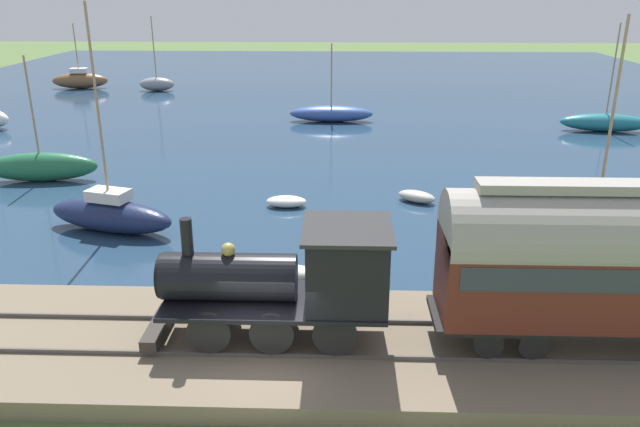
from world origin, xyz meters
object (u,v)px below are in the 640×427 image
Objects in this scene: sailboat_green at (41,167)px; rowboat_mid_harbor at (286,201)px; passenger_coach at (613,258)px; sailboat_navy at (111,214)px; steam_locomotive at (295,275)px; sailboat_teal at (605,122)px; sailboat_blue at (331,113)px; rowboat_far_out at (283,272)px; sailboat_brown at (80,80)px; rowboat_off_pier at (417,196)px; sailboat_black at (592,242)px; sailboat_gray at (157,84)px.

rowboat_mid_harbor is (-3.55, -12.86, -0.50)m from sailboat_green.
passenger_coach is 18.57m from sailboat_navy.
steam_locomotive is 1.01× the size of sailboat_green.
sailboat_teal is at bearing -75.02° from sailboat_green.
sailboat_blue is 19.03m from sailboat_teal.
sailboat_brown is at bearing 35.58° from rowboat_far_out.
sailboat_teal is 26.22m from rowboat_mid_harbor.
sailboat_navy reaches higher than sailboat_teal.
sailboat_blue is 21.19m from sailboat_green.
rowboat_off_pier is 9.87m from rowboat_far_out.
rowboat_mid_harbor is (3.22, -6.86, -0.49)m from sailboat_navy.
sailboat_blue is at bearing 11.90° from sailboat_black.
sailboat_green reaches higher than sailboat_brown.
sailboat_black is at bearing -145.46° from sailboat_brown.
sailboat_black is 2.98× the size of rowboat_far_out.
sailboat_teal is (-2.65, -18.84, 0.03)m from sailboat_blue.
rowboat_off_pier is at bearing -19.87° from steam_locomotive.
sailboat_navy is at bearing 131.95° from sailboat_teal.
passenger_coach is 56.23m from sailboat_brown.
sailboat_black is at bearing 164.10° from sailboat_teal.
passenger_coach is 30.61m from sailboat_teal.
sailboat_gray is 39.22m from sailboat_teal.
rowboat_off_pier is (12.95, 3.32, -2.76)m from passenger_coach.
sailboat_blue is at bearing -0.74° from steam_locomotive.
rowboat_mid_harbor is at bearing 53.99° from sailboat_black.
sailboat_blue is (22.17, -8.56, -0.14)m from sailboat_navy.
sailboat_black is (6.41, -10.20, -1.62)m from steam_locomotive.
sailboat_teal reaches higher than rowboat_off_pier.
sailboat_brown is 47.45m from rowboat_far_out.
steam_locomotive is 47.64m from sailboat_gray.
sailboat_black reaches higher than sailboat_teal.
sailboat_blue is 3.36× the size of rowboat_mid_harbor.
sailboat_navy is at bearing -167.61° from sailboat_gray.
sailboat_navy is at bearing 139.42° from rowboat_off_pier.
sailboat_brown is (45.96, 32.32, -2.22)m from passenger_coach.
passenger_coach is 3.07× the size of rowboat_far_out.
sailboat_green is 3.14× the size of rowboat_off_pier.
sailboat_gray is 35.95m from rowboat_mid_harbor.
rowboat_mid_harbor is at bearing -152.38° from sailboat_brown.
sailboat_black is 8.57m from rowboat_off_pier.
sailboat_navy reaches higher than passenger_coach.
sailboat_green is at bearing 117.38° from sailboat_teal.
rowboat_off_pier is (-2.66, -18.84, -0.49)m from sailboat_green.
sailboat_gray reaches higher than sailboat_brown.
sailboat_brown is 8.00m from sailboat_gray.
sailboat_blue reaches higher than rowboat_far_out.
rowboat_off_pier is (-15.41, 14.56, -0.36)m from sailboat_teal.
sailboat_navy reaches higher than steam_locomotive.
sailboat_green is 0.88× the size of sailboat_teal.
sailboat_brown is (14.94, 24.72, 0.21)m from sailboat_blue.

